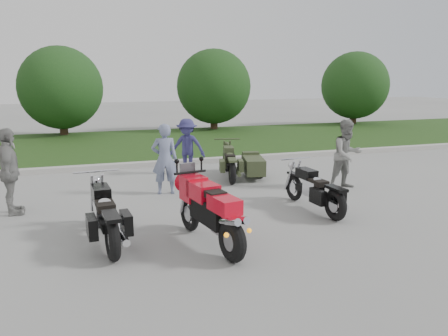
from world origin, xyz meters
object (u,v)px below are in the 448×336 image
object	(u,v)px
person_back	(10,172)
person_stripe	(165,159)
cruiser_sidecar	(244,164)
cruiser_right	(316,191)
sportbike_red	(210,210)
person_denim	(187,147)
cruiser_left	(106,217)
person_grey	(347,154)

from	to	relation	value
person_back	person_stripe	bearing A→B (deg)	-83.53
cruiser_sidecar	cruiser_right	bearing A→B (deg)	-69.99
sportbike_red	person_denim	bearing A→B (deg)	69.96
sportbike_red	cruiser_sidecar	bearing A→B (deg)	52.35
cruiser_sidecar	person_back	bearing A→B (deg)	-151.43
cruiser_sidecar	person_stripe	size ratio (longest dim) A/B	1.26
sportbike_red	person_denim	world-z (taller)	person_denim
cruiser_left	cruiser_right	distance (m)	4.22
cruiser_sidecar	person_denim	distance (m)	1.68
cruiser_right	person_grey	xyz separation A→B (m)	(1.65, 1.43, 0.43)
sportbike_red	person_back	bearing A→B (deg)	128.86
cruiser_left	person_stripe	bearing A→B (deg)	57.17
cruiser_sidecar	person_stripe	world-z (taller)	person_stripe
person_stripe	person_denim	world-z (taller)	person_stripe
cruiser_right	person_back	xyz separation A→B (m)	(-5.87, 1.69, 0.46)
person_back	person_grey	bearing A→B (deg)	-96.30
cruiser_right	cruiser_sidecar	distance (m)	3.21
sportbike_red	cruiser_sidecar	size ratio (longest dim) A/B	1.05
person_denim	person_stripe	bearing A→B (deg)	-92.11
person_denim	cruiser_right	bearing A→B (deg)	-41.81
person_stripe	person_grey	distance (m)	4.41
sportbike_red	person_stripe	distance (m)	3.43
cruiser_right	person_stripe	size ratio (longest dim) A/B	1.27
person_back	sportbike_red	bearing A→B (deg)	-134.87
cruiser_sidecar	person_grey	distance (m)	2.73
sportbike_red	cruiser_right	distance (m)	2.82
cruiser_right	person_grey	size ratio (longest dim) A/B	1.24
person_back	person_denim	bearing A→B (deg)	-63.88
sportbike_red	person_back	size ratio (longest dim) A/B	1.25
cruiser_right	cruiser_sidecar	xyz separation A→B (m)	(-0.37, 3.19, -0.03)
person_stripe	person_denim	distance (m)	2.08
cruiser_right	person_grey	bearing A→B (deg)	36.63
person_grey	cruiser_sidecar	bearing A→B (deg)	134.58
cruiser_left	person_stripe	size ratio (longest dim) A/B	1.39
cruiser_sidecar	person_back	world-z (taller)	person_back
person_denim	sportbike_red	bearing A→B (deg)	-73.68
sportbike_red	cruiser_left	size ratio (longest dim) A/B	0.94
person_grey	person_back	size ratio (longest dim) A/B	0.97
cruiser_right	person_denim	size ratio (longest dim) A/B	1.34
person_back	cruiser_right	bearing A→B (deg)	-110.37
person_grey	cruiser_left	bearing A→B (deg)	-165.95
person_grey	person_denim	xyz separation A→B (m)	(-3.35, 2.71, -0.06)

